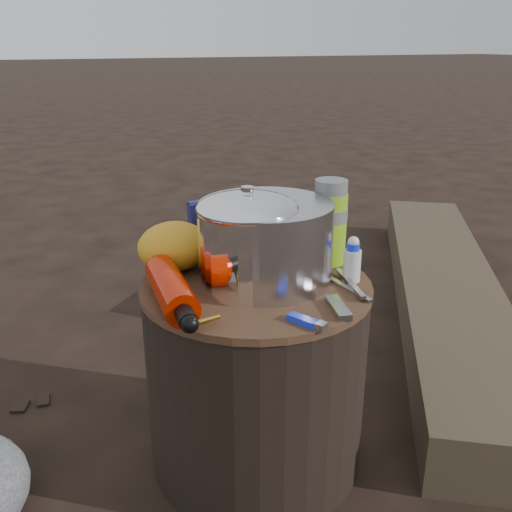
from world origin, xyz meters
name	(u,v)px	position (x,y,z in m)	size (l,w,h in m)	color
ground	(256,454)	(0.00, 0.00, 0.00)	(60.00, 60.00, 0.00)	black
stump	(256,373)	(0.00, 0.00, 0.21)	(0.46, 0.46, 0.42)	black
log_main	(445,292)	(0.88, 0.39, 0.08)	(0.30, 1.79, 0.15)	#433928
log_small	(250,255)	(0.45, 1.07, 0.05)	(0.20, 1.11, 0.09)	#433928
foil_windscreen	(266,242)	(0.02, 0.01, 0.50)	(0.26, 0.26, 0.16)	silver
camping_pot	(248,241)	(-0.02, -0.01, 0.52)	(0.19, 0.19, 0.19)	white
fuel_bottle	(171,290)	(-0.18, -0.03, 0.45)	(0.06, 0.26, 0.06)	#C41900
thermos	(330,222)	(0.19, 0.04, 0.51)	(0.07, 0.07, 0.18)	#87C71C
travel_mug	(263,229)	(0.09, 0.15, 0.48)	(0.08, 0.08, 0.11)	black
stuff_sack	(174,246)	(-0.13, 0.13, 0.47)	(0.15, 0.12, 0.10)	gold
food_pouch	(211,227)	(-0.02, 0.19, 0.49)	(0.10, 0.02, 0.13)	navy
lighter	(303,320)	(0.00, -0.19, 0.43)	(0.02, 0.07, 0.01)	#1B34EE
multitool	(338,308)	(0.08, -0.18, 0.43)	(0.02, 0.09, 0.01)	#B1B1B6
pot_grabber	(347,287)	(0.15, -0.10, 0.43)	(0.04, 0.14, 0.01)	#B1B1B6
squeeze_bottle	(352,262)	(0.18, -0.07, 0.46)	(0.03, 0.03, 0.08)	silver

